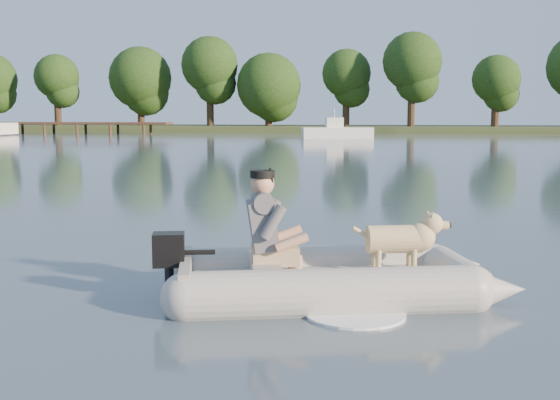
% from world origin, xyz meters
% --- Properties ---
extents(water, '(160.00, 160.00, 0.00)m').
position_xyz_m(water, '(0.00, 0.00, 0.00)').
color(water, '#50606C').
rests_on(water, ground).
extents(shore_bank, '(160.00, 12.00, 0.70)m').
position_xyz_m(shore_bank, '(0.00, 62.00, 0.25)').
color(shore_bank, '#47512D').
rests_on(shore_bank, water).
extents(dock, '(18.00, 2.00, 1.04)m').
position_xyz_m(dock, '(-26.00, 52.00, 0.52)').
color(dock, '#4C331E').
rests_on(dock, water).
extents(treeline, '(84.66, 7.35, 9.27)m').
position_xyz_m(treeline, '(5.75, 61.07, 5.30)').
color(treeline, '#332316').
rests_on(treeline, shore_bank).
extents(dinghy, '(5.42, 4.53, 1.36)m').
position_xyz_m(dinghy, '(0.72, 0.45, 0.58)').
color(dinghy, gray).
rests_on(dinghy, water).
extents(man, '(0.84, 0.77, 1.06)m').
position_xyz_m(man, '(0.04, 0.33, 0.76)').
color(man, '#5C5B60').
rests_on(man, dinghy).
extents(dog, '(0.97, 0.54, 0.61)m').
position_xyz_m(dog, '(1.33, 0.66, 0.51)').
color(dog, tan).
rests_on(dog, dinghy).
extents(outboard_motor, '(0.47, 0.38, 0.77)m').
position_xyz_m(outboard_motor, '(-0.86, 0.05, 0.31)').
color(outboard_motor, black).
rests_on(outboard_motor, dinghy).
extents(motorboat, '(5.55, 3.12, 2.22)m').
position_xyz_m(motorboat, '(-2.13, 44.48, 1.01)').
color(motorboat, white).
rests_on(motorboat, water).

